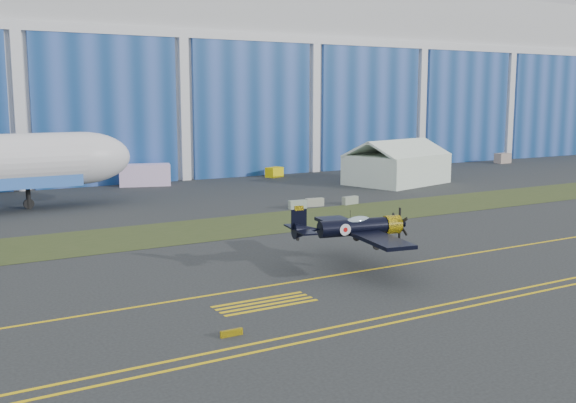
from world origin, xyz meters
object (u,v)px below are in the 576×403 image
shipping_container (145,175)px  tent (397,162)px  tug (274,172)px  warbird (354,227)px

shipping_container → tent: bearing=-10.2°
shipping_container → tug: (19.89, -0.16, -0.71)m
warbird → tug: bearing=76.6°
tug → shipping_container: bearing=158.4°
warbird → tug: 54.68m
tent → shipping_container: 34.38m
warbird → tug: (21.66, 50.16, -2.18)m
tug → tent: bearing=-75.6°
warbird → tent: tent is taller
warbird → shipping_container: warbird is taller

